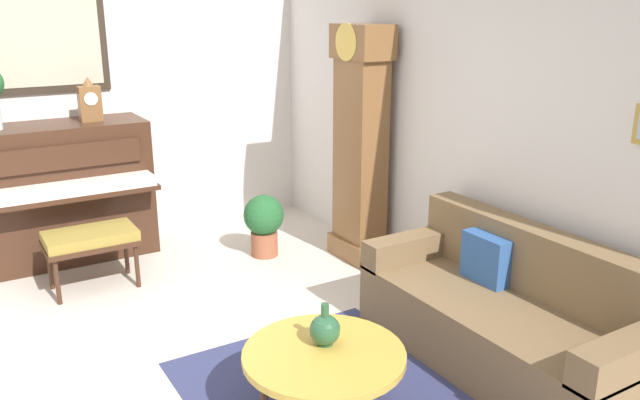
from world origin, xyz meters
name	(u,v)px	position (x,y,z in m)	size (l,w,h in m)	color
ground_plane	(159,377)	(0.00, 0.00, -0.05)	(6.40, 6.00, 0.10)	beige
wall_left	(55,94)	(-2.60, 0.00, 1.41)	(0.13, 4.90, 2.80)	silver
wall_back	(463,113)	(0.01, 2.40, 1.40)	(5.30, 0.13, 2.80)	silver
piano	(64,192)	(-2.23, -0.08, 0.61)	(0.87, 1.44, 1.20)	#3D2316
piano_bench	(91,240)	(-1.45, -0.05, 0.41)	(0.42, 0.70, 0.48)	#3D2316
grandfather_clock	(360,152)	(-0.91, 2.12, 0.96)	(0.52, 0.34, 2.03)	brown
couch	(507,317)	(1.03, 1.91, 0.31)	(1.90, 0.80, 0.84)	brown
coffee_table	(324,357)	(0.93, 0.64, 0.37)	(0.88, 0.88, 0.40)	gold
mantel_clock	(90,101)	(-2.23, 0.21, 1.37)	(0.13, 0.18, 0.38)	brown
green_jug	(325,330)	(0.86, 0.68, 0.49)	(0.17, 0.17, 0.24)	#234C33
potted_plant	(264,221)	(-1.38, 1.42, 0.32)	(0.36, 0.36, 0.56)	#935138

